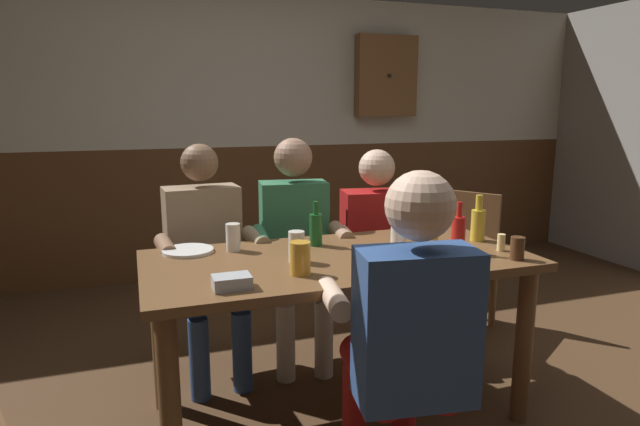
% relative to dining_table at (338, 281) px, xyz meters
% --- Properties ---
extents(ground_plane, '(7.99, 7.99, 0.00)m').
position_rel_dining_table_xyz_m(ground_plane, '(0.00, -0.02, -0.66)').
color(ground_plane, '#4C331E').
extents(back_wall_upper, '(6.66, 0.12, 1.24)m').
position_rel_dining_table_xyz_m(back_wall_upper, '(0.00, 2.41, 1.06)').
color(back_wall_upper, beige).
extents(back_wall_wainscot, '(6.66, 0.12, 1.10)m').
position_rel_dining_table_xyz_m(back_wall_wainscot, '(0.00, 2.41, -0.11)').
color(back_wall_wainscot, brown).
rests_on(back_wall_wainscot, ground_plane).
extents(dining_table, '(1.71, 0.82, 0.77)m').
position_rel_dining_table_xyz_m(dining_table, '(0.00, 0.00, 0.00)').
color(dining_table, brown).
rests_on(dining_table, ground_plane).
extents(person_0, '(0.55, 0.53, 1.24)m').
position_rel_dining_table_xyz_m(person_0, '(-0.51, 0.63, 0.02)').
color(person_0, '#997F60').
rests_on(person_0, ground_plane).
extents(person_1, '(0.55, 0.54, 1.26)m').
position_rel_dining_table_xyz_m(person_1, '(-0.01, 0.64, 0.04)').
color(person_1, '#33724C').
rests_on(person_1, ground_plane).
extents(person_2, '(0.58, 0.59, 1.19)m').
position_rel_dining_table_xyz_m(person_2, '(0.50, 0.63, 0.00)').
color(person_2, '#AD1919').
rests_on(person_2, ground_plane).
extents(person_3, '(0.57, 0.57, 1.24)m').
position_rel_dining_table_xyz_m(person_3, '(0.01, -0.63, 0.03)').
color(person_3, '#2D4C84').
rests_on(person_3, ground_plane).
extents(chair_empty_near_right, '(0.61, 0.61, 0.88)m').
position_rel_dining_table_xyz_m(chair_empty_near_right, '(1.15, 0.74, -0.18)').
color(chair_empty_near_right, brown).
rests_on(chair_empty_near_right, ground_plane).
extents(table_candle, '(0.04, 0.04, 0.08)m').
position_rel_dining_table_xyz_m(table_candle, '(0.75, -0.16, 0.16)').
color(table_candle, '#F9E08C').
rests_on(table_candle, dining_table).
extents(condiment_caddy, '(0.14, 0.10, 0.05)m').
position_rel_dining_table_xyz_m(condiment_caddy, '(-0.53, -0.28, 0.14)').
color(condiment_caddy, '#B2B7BC').
rests_on(condiment_caddy, dining_table).
extents(plate_0, '(0.21, 0.21, 0.01)m').
position_rel_dining_table_xyz_m(plate_0, '(0.29, -0.15, 0.12)').
color(plate_0, white).
rests_on(plate_0, dining_table).
extents(plate_1, '(0.23, 0.23, 0.01)m').
position_rel_dining_table_xyz_m(plate_1, '(-0.63, 0.29, 0.12)').
color(plate_1, white).
rests_on(plate_1, dining_table).
extents(bottle_0, '(0.06, 0.06, 0.24)m').
position_rel_dining_table_xyz_m(bottle_0, '(0.54, -0.12, 0.21)').
color(bottle_0, red).
rests_on(bottle_0, dining_table).
extents(bottle_1, '(0.06, 0.06, 0.22)m').
position_rel_dining_table_xyz_m(bottle_1, '(-0.03, 0.22, 0.20)').
color(bottle_1, '#195923').
rests_on(bottle_1, dining_table).
extents(bottle_2, '(0.07, 0.07, 0.23)m').
position_rel_dining_table_xyz_m(bottle_2, '(0.76, 0.04, 0.21)').
color(bottle_2, gold).
rests_on(bottle_2, dining_table).
extents(bottle_3, '(0.07, 0.07, 0.21)m').
position_rel_dining_table_xyz_m(bottle_3, '(0.50, 0.04, 0.20)').
color(bottle_3, gold).
rests_on(bottle_3, dining_table).
extents(pint_glass_0, '(0.08, 0.08, 0.14)m').
position_rel_dining_table_xyz_m(pint_glass_0, '(0.32, 0.03, 0.18)').
color(pint_glass_0, white).
rests_on(pint_glass_0, dining_table).
extents(pint_glass_1, '(0.06, 0.06, 0.10)m').
position_rel_dining_table_xyz_m(pint_glass_1, '(0.72, -0.31, 0.17)').
color(pint_glass_1, '#4C2D19').
rests_on(pint_glass_1, dining_table).
extents(pint_glass_2, '(0.07, 0.07, 0.14)m').
position_rel_dining_table_xyz_m(pint_glass_2, '(-0.20, -0.03, 0.18)').
color(pint_glass_2, white).
rests_on(pint_glass_2, dining_table).
extents(pint_glass_3, '(0.07, 0.07, 0.13)m').
position_rel_dining_table_xyz_m(pint_glass_3, '(-0.43, 0.25, 0.18)').
color(pint_glass_3, white).
rests_on(pint_glass_3, dining_table).
extents(pint_glass_4, '(0.08, 0.08, 0.13)m').
position_rel_dining_table_xyz_m(pint_glass_4, '(-0.24, -0.20, 0.18)').
color(pint_glass_4, gold).
rests_on(pint_glass_4, dining_table).
extents(wall_dart_cabinet, '(0.56, 0.15, 0.70)m').
position_rel_dining_table_xyz_m(wall_dart_cabinet, '(1.32, 2.28, 1.04)').
color(wall_dart_cabinet, brown).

